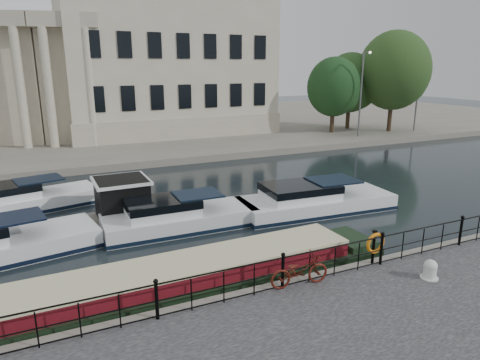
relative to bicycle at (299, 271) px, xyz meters
name	(u,v)px	position (x,y,z in m)	size (l,w,h in m)	color
ground_plane	(251,274)	(-0.57, 2.33, -1.07)	(160.00, 160.00, 0.00)	black
far_bank	(102,128)	(-0.57, 41.33, -0.80)	(120.00, 42.00, 0.55)	#6B665B
railing	(283,269)	(-0.57, 0.08, 0.13)	(24.14, 0.14, 1.22)	black
civic_building	(92,68)	(-1.57, 37.03, 5.97)	(53.55, 31.84, 16.85)	#ADA38C
lamp_posts	(391,91)	(25.43, 23.02, 3.73)	(8.24, 1.55, 8.07)	#59595B
bicycle	(299,271)	(0.00, 0.00, 0.00)	(0.69, 1.98, 1.04)	#4E150D
mooring_bollard	(430,270)	(4.18, -1.40, -0.21)	(0.58, 0.58, 0.66)	beige
life_ring_post	(375,244)	(3.20, 0.16, 0.27)	(0.77, 0.20, 1.26)	black
narrowboat	(166,290)	(-3.86, 1.86, -0.71)	(16.60, 2.57, 1.60)	black
harbour_hut	(123,202)	(-3.78, 9.83, -0.12)	(3.48, 2.92, 2.23)	#6B665B
cabin_cruisers	(137,219)	(-3.34, 8.84, -0.70)	(23.87, 10.18, 1.99)	white
trees	(371,80)	(24.86, 25.41, 4.84)	(12.59, 10.01, 10.34)	black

